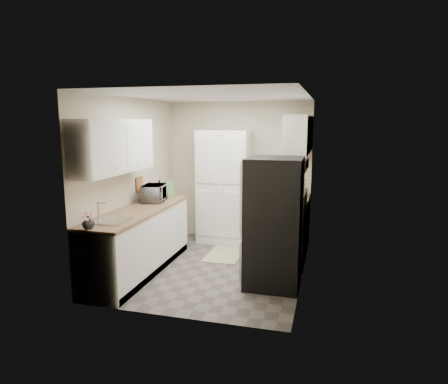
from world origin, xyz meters
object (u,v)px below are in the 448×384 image
object	(u,v)px
electric_range	(283,234)
toaster_oven	(295,190)
pantry_cabinet	(224,187)
wine_bottle	(159,190)
refrigerator	(274,223)
microwave	(154,193)

from	to	relation	value
electric_range	toaster_oven	distance (m)	0.95
pantry_cabinet	wine_bottle	world-z (taller)	pantry_cabinet
refrigerator	microwave	size ratio (longest dim) A/B	3.64
pantry_cabinet	electric_range	bearing A→B (deg)	-38.22
toaster_oven	pantry_cabinet	bearing A→B (deg)	177.91
refrigerator	microwave	xyz separation A→B (m)	(-1.96, 0.57, 0.20)
microwave	toaster_oven	world-z (taller)	microwave
toaster_oven	electric_range	bearing A→B (deg)	-91.45
pantry_cabinet	refrigerator	distance (m)	2.07
refrigerator	wine_bottle	distance (m)	2.12
electric_range	refrigerator	size ratio (longest dim) A/B	0.66
refrigerator	toaster_oven	distance (m)	1.59
electric_range	wine_bottle	world-z (taller)	wine_bottle
pantry_cabinet	wine_bottle	xyz separation A→B (m)	(-0.82, -0.95, 0.06)
wine_bottle	toaster_oven	size ratio (longest dim) A/B	0.79
pantry_cabinet	toaster_oven	world-z (taller)	pantry_cabinet
refrigerator	toaster_oven	size ratio (longest dim) A/B	4.85
pantry_cabinet	toaster_oven	distance (m)	1.27
wine_bottle	microwave	bearing A→B (deg)	-89.61
refrigerator	toaster_oven	world-z (taller)	refrigerator
electric_range	toaster_oven	bearing A→B (deg)	83.75
toaster_oven	refrigerator	bearing A→B (deg)	-89.54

